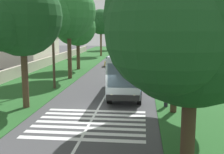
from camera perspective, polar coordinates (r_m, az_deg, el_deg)
The scene contains 24 objects.
ground at distance 20.58m, azimuth -3.04°, elevation -6.71°, with size 160.00×160.00×0.00m, color #424244.
grass_verge_left at distance 36.78m, azimuth -12.00°, elevation 0.29°, with size 120.00×8.00×0.04m, color #235623.
grass_verge_right at distance 35.34m, azimuth 14.18°, elevation -0.15°, with size 120.00×8.00×0.04m, color #235623.
centre_line at distance 35.13m, azimuth 0.83°, elevation 0.05°, with size 110.00×0.16×0.01m, color silver.
coach_bus at distance 25.98m, azimuth 3.01°, elevation 1.51°, with size 11.16×2.62×3.73m.
zebra_crossing at distance 18.13m, azimuth -4.35°, elevation -8.95°, with size 5.85×6.80×0.01m.
trailing_car_0 at distance 45.82m, azimuth -0.05°, elevation 3.07°, with size 4.30×1.78×1.43m.
trailing_car_1 at distance 54.63m, azimuth 1.08°, elevation 4.09°, with size 4.30×1.78×1.43m.
trailing_car_2 at distance 60.69m, azimuth 4.75°, elevation 4.59°, with size 4.30×1.78×1.43m.
trailing_minibus_0 at distance 71.65m, azimuth 2.25°, elevation 6.05°, with size 6.00×2.14×2.53m.
roadside_tree_left_0 at distance 41.28m, azimuth -7.02°, elevation 9.33°, with size 6.08×5.15×8.35m.
roadside_tree_left_1 at distance 21.77m, azimuth -17.52°, elevation 10.80°, with size 7.03×5.63×9.36m.
roadside_tree_left_2 at distance 81.16m, azimuth -0.01°, elevation 10.72°, with size 6.24×5.52×10.48m.
roadside_tree_left_3 at distance 62.17m, azimuth -2.28°, elevation 10.59°, with size 6.15×5.24×9.74m.
roadside_tree_left_4 at distance 33.83m, azimuth -8.81°, elevation 12.25°, with size 7.85×6.25×10.70m.
roadside_tree_right_0 at distance 19.97m, azimuth 11.98°, elevation 13.26°, with size 7.95×6.50×10.52m.
roadside_tree_right_1 at distance 11.75m, azimuth 14.67°, elevation 10.42°, with size 8.07×6.92×9.57m.
roadside_tree_right_2 at distance 71.90m, azimuth 8.22°, elevation 9.53°, with size 8.35×6.81×9.58m.
roadside_tree_right_3 at distance 80.97m, azimuth 8.13°, elevation 9.56°, with size 6.21×4.98×8.70m.
roadside_tree_right_4 at distance 40.54m, azimuth 10.41°, elevation 9.01°, with size 6.78×5.77×8.53m.
utility_pole at distance 28.21m, azimuth -11.42°, elevation 6.05°, with size 0.24×1.40×7.94m.
roadside_wall at distance 42.48m, azimuth -14.32°, elevation 2.33°, with size 70.00×0.40×1.32m, color #B2A893.
roadside_building at distance 50.29m, azimuth -17.09°, elevation 5.71°, with size 13.50×9.14×5.59m.
pedestrian at distance 21.77m, azimuth 10.53°, elevation -3.49°, with size 0.34×0.34×1.69m.
Camera 1 is at (-19.52, -3.17, 5.70)m, focal length 46.78 mm.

